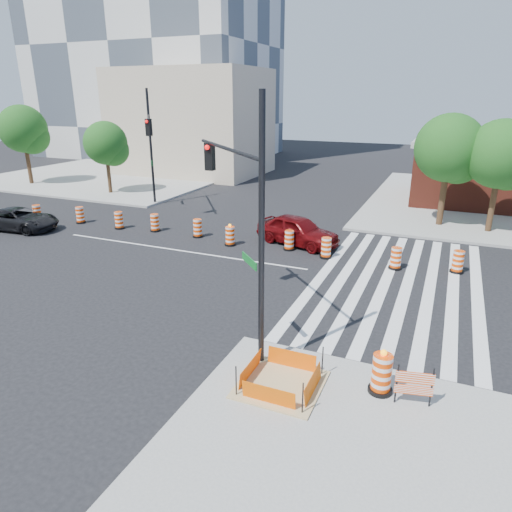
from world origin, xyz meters
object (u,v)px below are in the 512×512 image
(red_coupe, at_px, (297,230))
(signal_pole_nw, at_px, (150,138))
(dark_suv, at_px, (19,219))
(signal_pole_se, at_px, (241,201))

(red_coupe, distance_m, signal_pole_nw, 12.88)
(dark_suv, bearing_deg, signal_pole_nw, -36.63)
(red_coupe, xyz_separation_m, dark_suv, (-16.02, -3.82, -0.13))
(dark_suv, bearing_deg, red_coupe, -83.01)
(dark_suv, relative_size, signal_pole_nw, 0.59)
(red_coupe, relative_size, signal_pole_nw, 0.58)
(red_coupe, xyz_separation_m, signal_pole_nw, (-11.68, 3.64, 4.05))
(signal_pole_se, distance_m, signal_pole_nw, 19.32)
(dark_suv, relative_size, signal_pole_se, 0.61)
(dark_suv, bearing_deg, signal_pole_se, -116.93)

